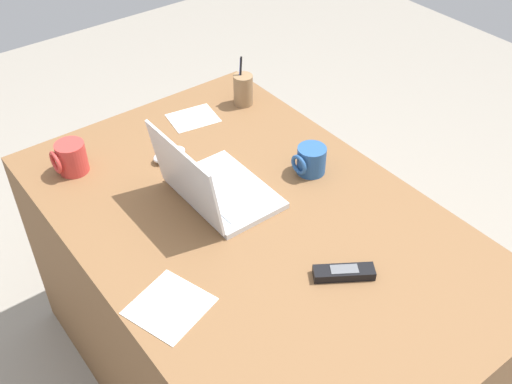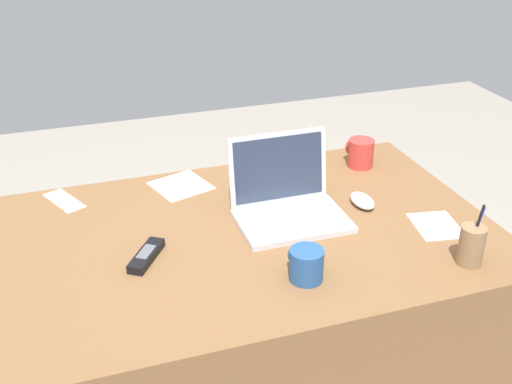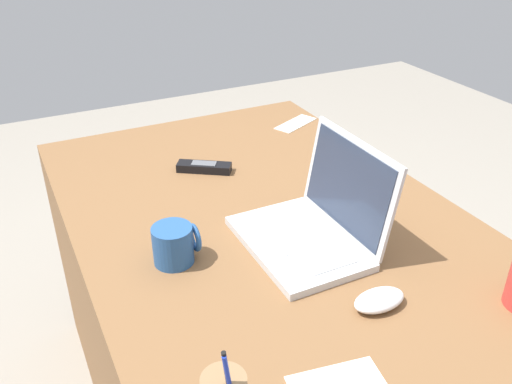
% 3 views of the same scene
% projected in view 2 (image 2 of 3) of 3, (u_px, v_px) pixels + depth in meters
% --- Properties ---
extents(desk, '(1.42, 0.92, 0.76)m').
position_uv_depth(desk, '(250.00, 333.00, 2.00)').
color(desk, brown).
rests_on(desk, ground).
extents(laptop, '(0.32, 0.26, 0.24)m').
position_uv_depth(laptop, '(288.00, 203.00, 1.88)').
color(laptop, silver).
rests_on(laptop, desk).
extents(computer_mouse, '(0.06, 0.11, 0.03)m').
position_uv_depth(computer_mouse, '(362.00, 201.00, 1.96)').
color(computer_mouse, white).
rests_on(computer_mouse, desk).
extents(coffee_mug_white, '(0.09, 0.10, 0.09)m').
position_uv_depth(coffee_mug_white, '(306.00, 264.00, 1.60)').
color(coffee_mug_white, '#26518C').
rests_on(coffee_mug_white, desk).
extents(coffee_mug_tall, '(0.09, 0.10, 0.10)m').
position_uv_depth(coffee_mug_tall, '(360.00, 153.00, 2.20)').
color(coffee_mug_tall, '#C63833').
rests_on(coffee_mug_tall, desk).
extents(cordless_phone, '(0.12, 0.15, 0.03)m').
position_uv_depth(cordless_phone, '(146.00, 256.00, 1.69)').
color(cordless_phone, black).
rests_on(cordless_phone, desk).
extents(pen_holder, '(0.07, 0.07, 0.18)m').
position_uv_depth(pen_holder, '(471.00, 245.00, 1.66)').
color(pen_holder, olive).
rests_on(pen_holder, desk).
extents(paper_note_near_laptop, '(0.13, 0.18, 0.00)m').
position_uv_depth(paper_note_near_laptop, '(64.00, 201.00, 1.99)').
color(paper_note_near_laptop, white).
rests_on(paper_note_near_laptop, desk).
extents(paper_note_left, '(0.15, 0.18, 0.00)m').
position_uv_depth(paper_note_left, '(436.00, 226.00, 1.85)').
color(paper_note_left, white).
rests_on(paper_note_left, desk).
extents(paper_note_right, '(0.21, 0.21, 0.00)m').
position_uv_depth(paper_note_right, '(181.00, 186.00, 2.08)').
color(paper_note_right, white).
rests_on(paper_note_right, desk).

